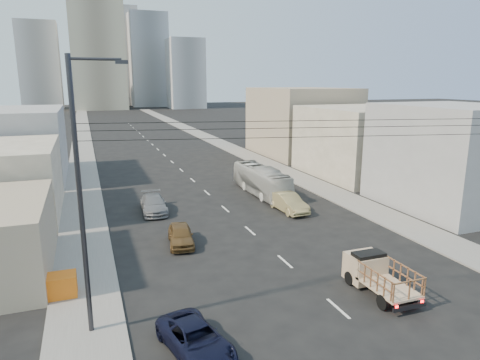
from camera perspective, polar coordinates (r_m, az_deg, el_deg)
ground at (r=21.16m, az=16.04°, el=-18.68°), size 420.00×420.00×0.00m
sidewalk_left at (r=85.02m, az=-20.31°, el=4.85°), size 3.50×180.00×0.12m
sidewalk_right at (r=88.03m, az=-4.80°, el=5.86°), size 3.50×180.00×0.12m
lane_dashes at (r=69.10m, az=-10.50°, el=3.68°), size 0.15×104.00×0.01m
flatbed_pickup at (r=24.18m, az=17.91°, el=-11.69°), size 1.95×4.41×1.90m
navy_pickup at (r=18.81m, az=-5.92°, el=-20.38°), size 2.94×4.73×1.22m
city_bus at (r=42.39m, az=2.86°, el=-0.04°), size 2.41×9.93×2.76m
sedan_brown at (r=29.72m, az=-7.91°, el=-7.30°), size 2.16×4.23×1.38m
sedan_tan at (r=37.03m, az=6.43°, el=-3.00°), size 1.95×4.84×1.56m
sedan_grey at (r=37.28m, az=-11.44°, el=-3.17°), size 2.29×5.08×1.44m
streetlamp_left at (r=18.87m, az=-20.28°, el=-1.62°), size 2.36×0.25×12.00m
overhead_wires at (r=19.42m, az=15.10°, el=6.73°), size 23.01×5.02×0.72m
crate_stack at (r=24.50m, az=-23.07°, el=-12.83°), size 1.80×1.20×1.14m
bldg_right_near at (r=41.82m, az=26.46°, el=2.78°), size 10.00×12.00×9.00m
bldg_right_mid at (r=52.68m, az=15.82°, el=4.94°), size 11.00×14.00×8.00m
bldg_right_far at (r=66.36m, az=8.14°, el=7.74°), size 12.00×16.00×10.00m
bldg_left_far at (r=54.42m, az=-28.75°, el=4.08°), size 12.00×16.00×8.00m
high_rise_tower at (r=185.44m, az=-18.64°, el=18.26°), size 20.00×20.00×60.00m
midrise_ne at (r=201.64m, az=-12.08°, el=15.30°), size 16.00×16.00×40.00m
midrise_nw at (r=194.99m, az=-25.09°, el=13.60°), size 15.00×15.00×34.00m
midrise_back at (r=215.29m, az=-15.98°, el=15.47°), size 18.00×18.00×44.00m
midrise_east at (r=183.99m, az=-7.27°, el=13.86°), size 14.00×14.00×28.00m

